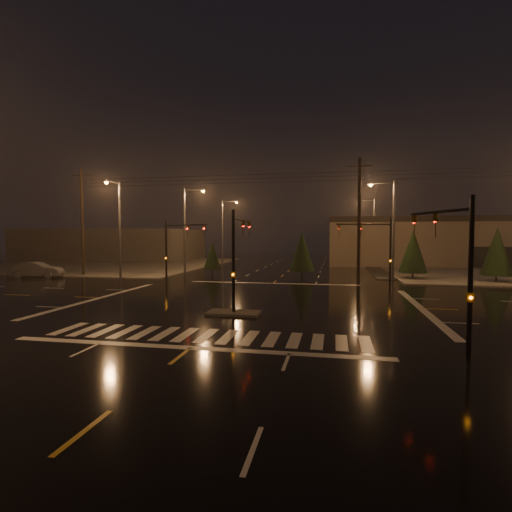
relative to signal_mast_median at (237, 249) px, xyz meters
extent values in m
plane|color=black|center=(0.00, 3.07, -3.75)|extent=(140.00, 140.00, 0.00)
cube|color=#47443F|center=(-30.00, 33.07, -3.69)|extent=(36.00, 36.00, 0.12)
cube|color=#47443F|center=(0.00, -0.93, -3.68)|extent=(3.00, 1.60, 0.15)
cube|color=beige|center=(0.00, -5.93, -3.75)|extent=(15.00, 2.60, 0.01)
cube|color=beige|center=(0.00, -7.93, -3.75)|extent=(16.00, 0.50, 0.01)
cube|color=beige|center=(0.00, 14.07, -3.75)|extent=(16.00, 0.50, 0.01)
cube|color=#3F3A37|center=(-35.00, 45.07, -0.95)|extent=(30.00, 18.00, 5.60)
cylinder|color=black|center=(0.00, -0.93, -0.75)|extent=(0.18, 0.18, 6.00)
cylinder|color=black|center=(0.00, 1.32, 1.75)|extent=(0.12, 4.50, 0.12)
imported|color=#594707|center=(0.00, 3.35, 1.70)|extent=(0.16, 0.20, 1.00)
cube|color=#594707|center=(0.00, -0.93, -1.45)|extent=(0.25, 0.18, 0.35)
cylinder|color=black|center=(10.50, 13.57, -0.75)|extent=(0.18, 0.18, 6.00)
cylinder|color=black|center=(8.15, 12.72, 1.75)|extent=(4.74, 1.82, 0.12)
imported|color=#594707|center=(6.04, 11.95, 1.70)|extent=(0.24, 0.22, 1.00)
cube|color=#594707|center=(10.50, 13.57, -1.45)|extent=(0.25, 0.18, 0.35)
cylinder|color=black|center=(-10.50, 13.57, -0.75)|extent=(0.18, 0.18, 6.00)
cylinder|color=black|center=(-8.15, 12.72, 1.75)|extent=(4.74, 1.82, 0.12)
imported|color=#594707|center=(-6.04, 11.95, 1.70)|extent=(0.24, 0.22, 1.00)
cube|color=#594707|center=(-10.50, 13.57, -1.45)|extent=(0.25, 0.18, 0.35)
cylinder|color=black|center=(10.50, -7.43, -0.75)|extent=(0.18, 0.18, 6.00)
cylinder|color=black|center=(9.82, -5.55, 1.75)|extent=(1.48, 3.80, 0.12)
imported|color=#594707|center=(9.20, -3.86, 1.70)|extent=(0.22, 0.24, 1.00)
cube|color=#594707|center=(10.50, -7.43, -1.45)|extent=(0.25, 0.18, 0.35)
cylinder|color=#38383A|center=(-11.50, 21.07, 1.25)|extent=(0.24, 0.24, 10.00)
cylinder|color=#38383A|center=(-10.30, 21.07, 6.05)|extent=(2.40, 0.14, 0.14)
cube|color=#38383A|center=(-9.20, 21.07, 6.00)|extent=(0.70, 0.30, 0.18)
sphere|color=orange|center=(-9.20, 21.07, 5.87)|extent=(0.32, 0.32, 0.32)
cylinder|color=#38383A|center=(-11.50, 37.07, 1.25)|extent=(0.24, 0.24, 10.00)
cylinder|color=#38383A|center=(-10.30, 37.07, 6.05)|extent=(2.40, 0.14, 0.14)
cube|color=#38383A|center=(-9.20, 37.07, 6.00)|extent=(0.70, 0.30, 0.18)
sphere|color=orange|center=(-9.20, 37.07, 5.87)|extent=(0.32, 0.32, 0.32)
cylinder|color=#38383A|center=(11.50, 19.07, 1.25)|extent=(0.24, 0.24, 10.00)
cylinder|color=#38383A|center=(10.30, 19.07, 6.05)|extent=(2.40, 0.14, 0.14)
cube|color=#38383A|center=(9.20, 19.07, 6.00)|extent=(0.70, 0.30, 0.18)
sphere|color=orange|center=(9.20, 19.07, 5.87)|extent=(0.32, 0.32, 0.32)
cylinder|color=#38383A|center=(11.50, 39.07, 1.25)|extent=(0.24, 0.24, 10.00)
cylinder|color=#38383A|center=(10.30, 39.07, 6.05)|extent=(2.40, 0.14, 0.14)
cube|color=#38383A|center=(9.20, 39.07, 6.00)|extent=(0.70, 0.30, 0.18)
sphere|color=orange|center=(9.20, 39.07, 5.87)|extent=(0.32, 0.32, 0.32)
cylinder|color=#38383A|center=(-16.00, 14.57, 1.25)|extent=(0.24, 0.24, 10.00)
cylinder|color=#38383A|center=(-16.00, 13.37, 6.05)|extent=(0.14, 2.40, 0.14)
cube|color=#38383A|center=(-16.00, 12.27, 6.00)|extent=(0.30, 0.70, 0.18)
sphere|color=orange|center=(-16.00, 12.27, 5.87)|extent=(0.32, 0.32, 0.32)
cylinder|color=black|center=(-22.00, 17.07, 2.25)|extent=(0.32, 0.32, 12.00)
cube|color=black|center=(-22.00, 17.07, 7.45)|extent=(2.20, 0.12, 0.12)
cylinder|color=black|center=(8.00, 17.07, 2.25)|extent=(0.32, 0.32, 12.00)
cube|color=black|center=(8.00, 17.07, 7.45)|extent=(2.20, 0.12, 0.12)
cylinder|color=black|center=(13.66, 20.46, -3.40)|extent=(0.18, 0.18, 0.70)
cone|color=black|center=(13.66, 20.46, -0.84)|extent=(2.84, 2.84, 4.43)
cylinder|color=black|center=(20.96, 18.88, -3.40)|extent=(0.18, 0.18, 0.70)
cone|color=black|center=(20.96, 18.88, -0.76)|extent=(2.94, 2.94, 4.59)
cylinder|color=black|center=(-7.91, 20.32, -3.40)|extent=(0.18, 0.18, 0.70)
cone|color=black|center=(-7.91, 20.32, -1.49)|extent=(2.00, 2.00, 3.12)
cylinder|color=black|center=(2.27, 19.98, -3.40)|extent=(0.18, 0.18, 0.70)
cone|color=black|center=(2.27, 19.98, -0.93)|extent=(2.71, 2.71, 4.24)
imported|color=black|center=(25.43, 29.39, -3.11)|extent=(2.65, 4.06, 1.29)
imported|color=slate|center=(-25.44, 14.05, -2.90)|extent=(5.49, 3.18, 1.71)
camera|label=1|loc=(5.65, -23.00, 0.80)|focal=28.00mm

